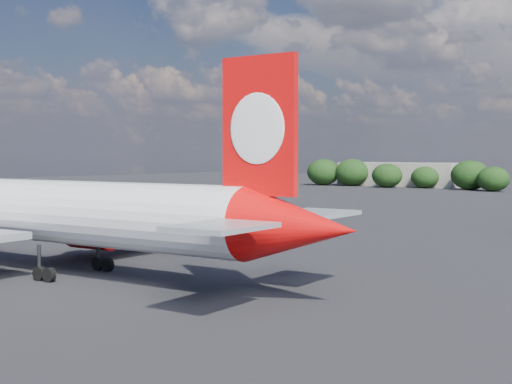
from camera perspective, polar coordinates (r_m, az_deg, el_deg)
The scene contains 3 objects.
ground at distance 101.33m, azimuth 10.06°, elevation -3.12°, with size 500.00×500.00×0.00m, color black.
qantas_airliner at distance 65.46m, azimuth -14.90°, elevation -1.73°, with size 54.73×52.09×17.85m.
terminal_building at distance 247.93m, azimuth 11.62°, elevation 1.39°, with size 42.00×16.00×8.00m.
Camera 1 is at (48.51, -28.32, 10.71)m, focal length 50.00 mm.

